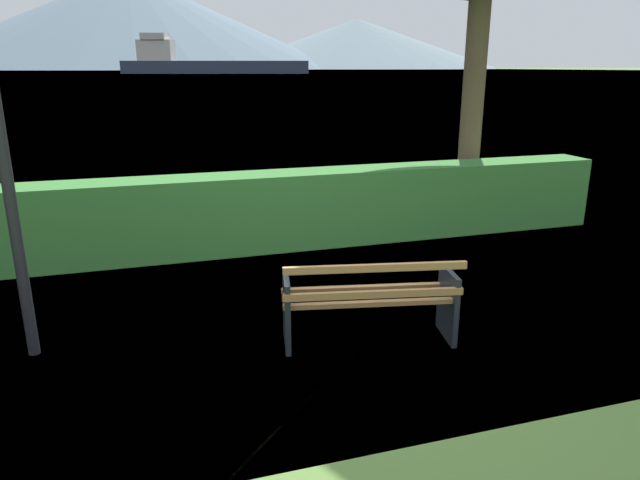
# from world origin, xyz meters

# --- Properties ---
(ground_plane) EXTENTS (1400.00, 1400.00, 0.00)m
(ground_plane) POSITION_xyz_m (0.00, 0.00, 0.00)
(ground_plane) COLOR #567A38
(water_surface) EXTENTS (620.00, 620.00, 0.00)m
(water_surface) POSITION_xyz_m (0.00, 308.39, 0.00)
(water_surface) COLOR slate
(water_surface) RESTS_ON ground_plane
(park_bench) EXTENTS (1.70, 0.87, 0.87)m
(park_bench) POSITION_xyz_m (-0.01, -0.06, 0.42)
(park_bench) COLOR #A0703F
(park_bench) RESTS_ON ground_plane
(hedge_row) EXTENTS (9.91, 0.66, 1.08)m
(hedge_row) POSITION_xyz_m (0.00, 3.14, 0.54)
(hedge_row) COLOR #387A33
(hedge_row) RESTS_ON ground_plane
(cargo_ship_large) EXTENTS (62.95, 26.50, 12.99)m
(cargo_ship_large) POSITION_xyz_m (20.69, 203.70, 3.63)
(cargo_ship_large) COLOR #2D384C
(cargo_ship_large) RESTS_ON water_surface
(fishing_boat_near) EXTENTS (5.09, 5.00, 2.35)m
(fishing_boat_near) POSITION_xyz_m (23.19, 252.00, 0.82)
(fishing_boat_near) COLOR #B2332D
(fishing_boat_near) RESTS_ON water_surface
(distant_hills) EXTENTS (709.85, 385.11, 79.86)m
(distant_hills) POSITION_xyz_m (-18.17, 560.64, 31.77)
(distant_hills) COLOR gray
(distant_hills) RESTS_ON ground_plane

